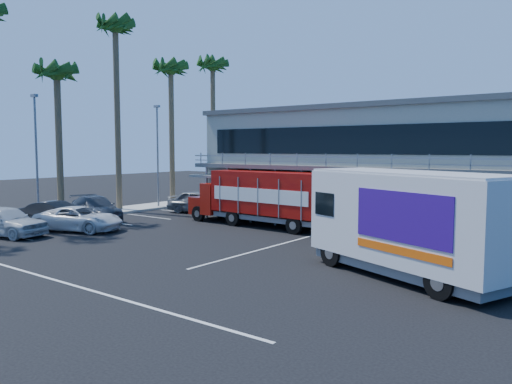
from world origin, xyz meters
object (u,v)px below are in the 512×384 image
Objects in this scene: parked_car_b at (56,213)px; red_truck at (262,196)px; parked_car_a at (5,221)px; white_van at (408,222)px.

red_truck is at bearing -74.25° from parked_car_b.
parked_car_a reaches higher than parked_car_b.
red_truck is 12.73m from parked_car_b.
red_truck reaches higher than parked_car_a.
red_truck is 13.20m from white_van.
white_van is at bearing -91.46° from parked_car_a.
parked_car_a is (-20.41, -4.63, -1.24)m from white_van.
white_van reaches higher than parked_car_a.
red_truck reaches higher than parked_car_b.
parked_car_a is at bearing -145.50° from white_van.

